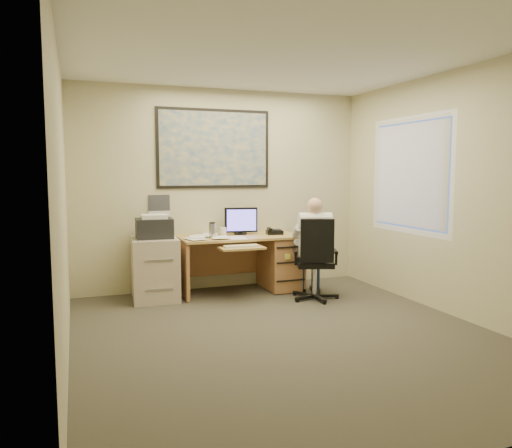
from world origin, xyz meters
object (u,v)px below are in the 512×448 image
object	(u,v)px
office_chair	(317,276)
person	(314,248)
desk	(263,257)
filing_cabinet	(155,263)

from	to	relation	value
office_chair	person	distance (m)	0.34
office_chair	person	size ratio (longest dim) A/B	0.81
desk	person	world-z (taller)	person
desk	person	bearing A→B (deg)	-57.40
filing_cabinet	person	bearing A→B (deg)	-14.92
desk	office_chair	size ratio (longest dim) A/B	1.55
office_chair	desk	bearing A→B (deg)	140.52
desk	person	distance (m)	0.81
person	filing_cabinet	bearing A→B (deg)	176.35
filing_cabinet	person	world-z (taller)	person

